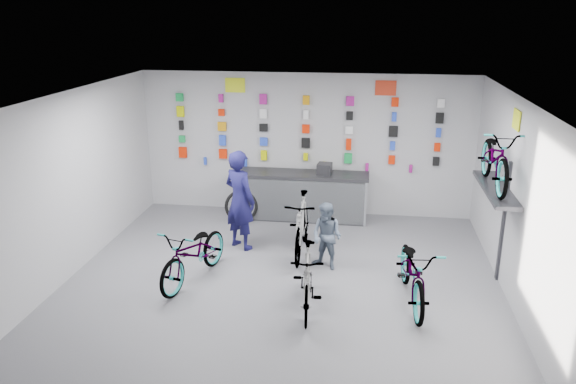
% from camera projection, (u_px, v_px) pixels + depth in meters
% --- Properties ---
extents(floor, '(8.00, 8.00, 0.00)m').
position_uv_depth(floor, '(276.00, 300.00, 8.58)').
color(floor, '#57575D').
rests_on(floor, ground).
extents(ceiling, '(8.00, 8.00, 0.00)m').
position_uv_depth(ceiling, '(275.00, 104.00, 7.65)').
color(ceiling, white).
rests_on(ceiling, wall_back).
extents(wall_back, '(7.00, 0.00, 7.00)m').
position_uv_depth(wall_back, '(306.00, 144.00, 11.88)').
color(wall_back, '#B6B6B9').
rests_on(wall_back, floor).
extents(wall_front, '(7.00, 0.00, 7.00)m').
position_uv_depth(wall_front, '(192.00, 379.00, 4.35)').
color(wall_front, '#B6B6B9').
rests_on(wall_front, floor).
extents(wall_left, '(0.00, 8.00, 8.00)m').
position_uv_depth(wall_left, '(50.00, 197.00, 8.58)').
color(wall_left, '#B6B6B9').
rests_on(wall_left, floor).
extents(wall_right, '(0.00, 8.00, 8.00)m').
position_uv_depth(wall_right, '(529.00, 220.00, 7.65)').
color(wall_right, '#B6B6B9').
rests_on(wall_right, floor).
extents(counter, '(2.70, 0.66, 1.00)m').
position_uv_depth(counter, '(303.00, 197.00, 11.76)').
color(counter, black).
rests_on(counter, floor).
extents(merch_wall, '(5.56, 0.08, 1.56)m').
position_uv_depth(merch_wall, '(303.00, 132.00, 11.73)').
color(merch_wall, red).
rests_on(merch_wall, wall_back).
extents(wall_bracket, '(0.39, 1.90, 2.00)m').
position_uv_depth(wall_bracket, '(497.00, 194.00, 8.81)').
color(wall_bracket, '#333338').
rests_on(wall_bracket, wall_right).
extents(sign_left, '(0.42, 0.02, 0.30)m').
position_uv_depth(sign_left, '(235.00, 85.00, 11.68)').
color(sign_left, '#E8F91F').
rests_on(sign_left, wall_back).
extents(sign_right, '(0.42, 0.02, 0.30)m').
position_uv_depth(sign_right, '(386.00, 88.00, 11.27)').
color(sign_right, red).
rests_on(sign_right, wall_back).
extents(sign_side, '(0.02, 0.40, 0.30)m').
position_uv_depth(sign_side, '(516.00, 120.00, 8.42)').
color(sign_side, '#E8F91F').
rests_on(sign_side, wall_right).
extents(bike_left, '(1.10, 1.95, 0.97)m').
position_uv_depth(bike_left, '(194.00, 253.00, 9.05)').
color(bike_left, gray).
rests_on(bike_left, floor).
extents(bike_center, '(0.59, 1.65, 0.97)m').
position_uv_depth(bike_center, '(307.00, 279.00, 8.17)').
color(bike_center, gray).
rests_on(bike_center, floor).
extents(bike_right, '(0.84, 1.96, 1.00)m').
position_uv_depth(bike_right, '(413.00, 272.00, 8.37)').
color(bike_right, gray).
rests_on(bike_right, floor).
extents(bike_service, '(0.53, 1.84, 1.10)m').
position_uv_depth(bike_service, '(302.00, 225.00, 10.03)').
color(bike_service, gray).
rests_on(bike_service, floor).
extents(bike_wall, '(0.63, 1.80, 0.95)m').
position_uv_depth(bike_wall, '(496.00, 158.00, 8.64)').
color(bike_wall, gray).
rests_on(bike_wall, wall_bracket).
extents(clerk, '(0.81, 0.74, 1.86)m').
position_uv_depth(clerk, '(240.00, 200.00, 10.20)').
color(clerk, '#141345').
rests_on(clerk, floor).
extents(customer, '(0.70, 0.65, 1.16)m').
position_uv_depth(customer, '(327.00, 236.00, 9.47)').
color(customer, slate).
rests_on(customer, floor).
extents(spare_wheel, '(0.71, 0.34, 0.69)m').
position_uv_depth(spare_wheel, '(241.00, 206.00, 11.63)').
color(spare_wheel, black).
rests_on(spare_wheel, floor).
extents(register, '(0.31, 0.33, 0.22)m').
position_uv_depth(register, '(324.00, 169.00, 11.52)').
color(register, black).
rests_on(register, counter).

